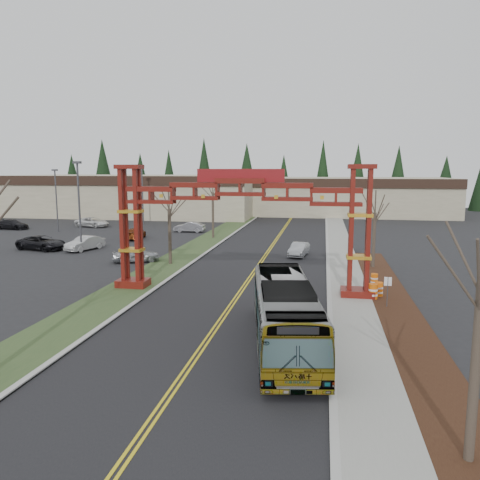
% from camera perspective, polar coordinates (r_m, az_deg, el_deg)
% --- Properties ---
extents(ground, '(200.00, 200.00, 0.00)m').
position_cam_1_polar(ground, '(16.94, -11.53, -21.90)').
color(ground, black).
rests_on(ground, ground).
extents(road, '(12.00, 110.00, 0.02)m').
position_cam_1_polar(road, '(39.84, 1.82, -3.81)').
color(road, black).
rests_on(road, ground).
extents(lane_line_left, '(0.12, 100.00, 0.01)m').
position_cam_1_polar(lane_line_left, '(39.86, 1.65, -3.78)').
color(lane_line_left, yellow).
rests_on(lane_line_left, road).
extents(lane_line_right, '(0.12, 100.00, 0.01)m').
position_cam_1_polar(lane_line_right, '(39.82, 1.99, -3.79)').
color(lane_line_right, yellow).
rests_on(lane_line_right, road).
extents(curb_right, '(0.30, 110.00, 0.15)m').
position_cam_1_polar(curb_right, '(39.43, 10.72, -3.99)').
color(curb_right, '#B0B0AA').
rests_on(curb_right, ground).
extents(sidewalk_right, '(2.60, 110.00, 0.14)m').
position_cam_1_polar(sidewalk_right, '(39.48, 12.83, -4.04)').
color(sidewalk_right, gray).
rests_on(sidewalk_right, ground).
extents(landscape_strip, '(2.60, 50.00, 0.12)m').
position_cam_1_polar(landscape_strip, '(25.41, 20.35, -11.49)').
color(landscape_strip, black).
rests_on(landscape_strip, ground).
extents(grass_median, '(4.00, 110.00, 0.08)m').
position_cam_1_polar(grass_median, '(41.72, -9.14, -3.31)').
color(grass_median, '#314B25').
rests_on(grass_median, ground).
extents(curb_left, '(0.30, 110.00, 0.15)m').
position_cam_1_polar(curb_left, '(41.15, -6.70, -3.37)').
color(curb_left, '#B0B0AA').
rests_on(curb_left, ground).
extents(gateway_arch, '(18.20, 1.60, 8.90)m').
position_cam_1_polar(gateway_arch, '(32.11, 0.05, 3.99)').
color(gateway_arch, '#5B120C').
rests_on(gateway_arch, ground).
extents(retail_building_west, '(46.00, 22.30, 7.50)m').
position_cam_1_polar(retail_building_west, '(92.71, -12.51, 5.41)').
color(retail_building_west, tan).
rests_on(retail_building_west, ground).
extents(retail_building_east, '(38.00, 20.30, 7.00)m').
position_cam_1_polar(retail_building_east, '(93.70, 12.87, 5.27)').
color(retail_building_east, tan).
rests_on(retail_building_east, ground).
extents(conifer_treeline, '(116.10, 5.60, 13.00)m').
position_cam_1_polar(conifer_treeline, '(105.67, 7.30, 7.38)').
color(conifer_treeline, black).
rests_on(conifer_treeline, ground).
extents(transit_bus, '(4.59, 11.91, 3.24)m').
position_cam_1_polar(transit_bus, '(23.09, 5.50, -8.93)').
color(transit_bus, '#B2B5BB').
rests_on(transit_bus, ground).
extents(silver_sedan, '(2.08, 4.27, 1.35)m').
position_cam_1_polar(silver_sedan, '(46.94, 7.20, -1.15)').
color(silver_sedan, '#A5A8AD').
rests_on(silver_sedan, ground).
extents(parked_car_near_a, '(4.65, 3.29, 1.47)m').
position_cam_1_polar(parked_car_near_a, '(44.64, -12.58, -1.72)').
color(parked_car_near_a, '#A2A5A9').
rests_on(parked_car_near_a, ground).
extents(parked_car_near_b, '(2.88, 4.85, 1.51)m').
position_cam_1_polar(parked_car_near_b, '(52.65, -18.40, -0.38)').
color(parked_car_near_b, silver).
rests_on(parked_car_near_b, ground).
extents(parked_car_near_c, '(5.90, 3.61, 1.53)m').
position_cam_1_polar(parked_car_near_c, '(54.63, -23.02, -0.31)').
color(parked_car_near_c, black).
rests_on(parked_car_near_c, ground).
extents(parked_car_mid_a, '(2.82, 5.04, 1.38)m').
position_cam_1_polar(parked_car_mid_a, '(59.60, -12.62, 0.79)').
color(parked_car_mid_a, maroon).
rests_on(parked_car_mid_a, ground).
extents(parked_car_far_a, '(4.28, 1.53, 1.41)m').
position_cam_1_polar(parked_car_far_a, '(64.95, -6.18, 1.58)').
color(parked_car_far_a, '#9999A0').
rests_on(parked_car_far_a, ground).
extents(parked_car_far_b, '(5.58, 3.34, 1.45)m').
position_cam_1_polar(parked_car_far_b, '(73.85, -17.57, 2.09)').
color(parked_car_far_b, white).
rests_on(parked_car_far_b, ground).
extents(parked_car_far_c, '(5.01, 2.40, 1.41)m').
position_cam_1_polar(parked_car_far_c, '(75.29, -26.02, 1.72)').
color(parked_car_far_c, black).
rests_on(parked_car_far_c, ground).
extents(bare_tree_median_mid, '(3.01, 3.01, 7.06)m').
position_cam_1_polar(bare_tree_median_mid, '(42.41, -8.63, 3.73)').
color(bare_tree_median_mid, '#382D26').
rests_on(bare_tree_median_mid, ground).
extents(bare_tree_median_far, '(2.93, 2.93, 7.60)m').
position_cam_1_polar(bare_tree_median_far, '(58.48, -3.34, 5.69)').
color(bare_tree_median_far, '#382D26').
rests_on(bare_tree_median_far, ground).
extents(bare_tree_right_far, '(2.96, 2.96, 6.83)m').
position_cam_1_polar(bare_tree_right_far, '(41.97, 16.13, 3.17)').
color(bare_tree_right_far, '#382D26').
rests_on(bare_tree_right_far, ground).
extents(light_pole_near, '(0.82, 0.41, 9.41)m').
position_cam_1_polar(light_pole_near, '(51.03, -19.04, 4.61)').
color(light_pole_near, '#3F3F44').
rests_on(light_pole_near, ground).
extents(light_pole_mid, '(0.75, 0.37, 8.62)m').
position_cam_1_polar(light_pole_mid, '(69.30, -21.50, 5.03)').
color(light_pole_mid, '#3F3F44').
rests_on(light_pole_mid, ground).
extents(light_pole_far, '(0.80, 0.40, 9.18)m').
position_cam_1_polar(light_pole_far, '(75.98, -11.81, 5.95)').
color(light_pole_far, '#3F3F44').
rests_on(light_pole_far, ground).
extents(street_sign, '(0.45, 0.05, 1.99)m').
position_cam_1_polar(street_sign, '(30.43, 17.56, -5.36)').
color(street_sign, '#3F3F44').
rests_on(street_sign, ground).
extents(barrel_south, '(0.60, 0.60, 1.12)m').
position_cam_1_polar(barrel_south, '(32.19, 15.91, -6.13)').
color(barrel_south, orange).
rests_on(barrel_south, ground).
extents(barrel_mid, '(0.56, 0.56, 1.04)m').
position_cam_1_polar(barrel_mid, '(33.06, 16.56, -5.84)').
color(barrel_mid, orange).
rests_on(barrel_mid, ground).
extents(barrel_north, '(0.52, 0.52, 0.97)m').
position_cam_1_polar(barrel_north, '(35.97, 16.06, -4.72)').
color(barrel_north, orange).
rests_on(barrel_north, ground).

